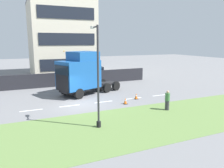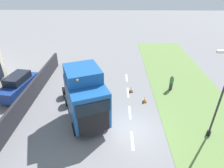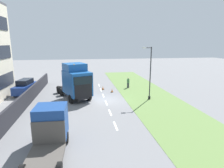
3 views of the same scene
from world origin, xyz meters
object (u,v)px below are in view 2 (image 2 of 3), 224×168
(traffic_cone_trailing, at_px, (145,100))
(lorry_cab, at_px, (85,97))
(parked_car, at_px, (19,85))
(traffic_cone_lead, at_px, (131,89))
(pedestrian, at_px, (171,83))
(lamp_post, at_px, (218,101))

(traffic_cone_trailing, bearing_deg, lorry_cab, 28.12)
(parked_car, distance_m, traffic_cone_trailing, 12.24)
(traffic_cone_lead, distance_m, traffic_cone_trailing, 2.11)
(lorry_cab, height_order, traffic_cone_lead, lorry_cab)
(parked_car, xyz_separation_m, pedestrian, (-15.14, -1.19, -0.19))
(lorry_cab, xyz_separation_m, pedestrian, (-7.95, -5.00, -1.49))
(lorry_cab, distance_m, parked_car, 8.24)
(parked_car, distance_m, pedestrian, 15.18)
(lamp_post, bearing_deg, parked_car, -17.92)
(parked_car, xyz_separation_m, traffic_cone_lead, (-11.04, -0.63, -0.71))
(lorry_cab, bearing_deg, lamp_post, 148.78)
(pedestrian, height_order, traffic_cone_trailing, pedestrian)
(traffic_cone_trailing, bearing_deg, traffic_cone_lead, -57.45)
(traffic_cone_lead, bearing_deg, traffic_cone_trailing, 122.55)
(lamp_post, distance_m, traffic_cone_trailing, 6.42)
(parked_car, bearing_deg, lamp_post, 170.22)
(lamp_post, relative_size, traffic_cone_lead, 11.31)
(pedestrian, bearing_deg, lamp_post, 99.69)
(parked_car, bearing_deg, traffic_cone_trailing, -177.23)
(lorry_cab, relative_size, pedestrian, 4.58)
(lamp_post, bearing_deg, lorry_cab, -9.07)
(lorry_cab, distance_m, pedestrian, 9.51)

